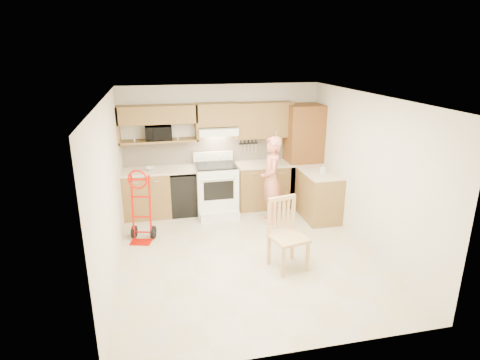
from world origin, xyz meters
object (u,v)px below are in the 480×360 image
object	(u,v)px
microwave	(158,133)
person	(271,180)
hand_truck	(140,210)
range	(216,185)
dining_chair	(289,235)

from	to	relation	value
microwave	person	size ratio (longest dim) A/B	0.30
microwave	hand_truck	size ratio (longest dim) A/B	0.43
range	person	distance (m)	1.15
microwave	dining_chair	bearing A→B (deg)	-58.01
person	dining_chair	bearing A→B (deg)	0.50
range	person	bearing A→B (deg)	-33.82
person	hand_truck	size ratio (longest dim) A/B	1.44
range	hand_truck	xyz separation A→B (m)	(-1.45, -0.92, -0.02)
range	dining_chair	world-z (taller)	range
microwave	person	bearing A→B (deg)	-27.08
range	person	world-z (taller)	person
range	hand_truck	distance (m)	1.72
person	microwave	bearing A→B (deg)	-107.02
microwave	hand_truck	distance (m)	1.67
person	dining_chair	xyz separation A→B (m)	(-0.23, -1.69, -0.29)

